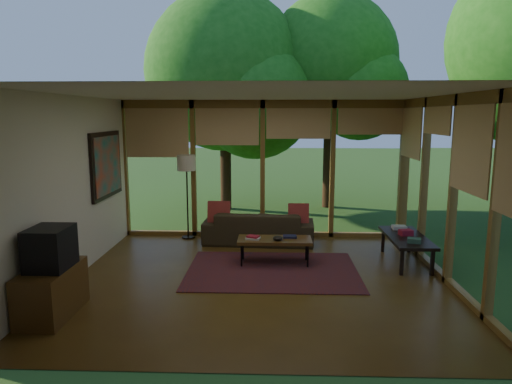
{
  "coord_description": "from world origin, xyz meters",
  "views": [
    {
      "loc": [
        0.19,
        -6.45,
        2.42
      ],
      "look_at": [
        -0.07,
        0.7,
        1.2
      ],
      "focal_mm": 32.0,
      "sensor_mm": 36.0,
      "label": 1
    }
  ],
  "objects_px": {
    "side_console": "(406,239)",
    "floor_lamp": "(187,168)",
    "coffee_table": "(275,241)",
    "sofa": "(259,227)",
    "media_cabinet": "(52,292)",
    "television": "(50,248)"
  },
  "relations": [
    {
      "from": "side_console",
      "to": "floor_lamp",
      "type": "bearing_deg",
      "value": 160.04
    },
    {
      "from": "floor_lamp",
      "to": "coffee_table",
      "type": "height_order",
      "value": "floor_lamp"
    },
    {
      "from": "sofa",
      "to": "media_cabinet",
      "type": "xyz_separation_m",
      "value": [
        -2.41,
        -3.3,
        -0.0
      ]
    },
    {
      "from": "television",
      "to": "sofa",
      "type": "bearing_deg",
      "value": 54.13
    },
    {
      "from": "sofa",
      "to": "floor_lamp",
      "type": "distance_m",
      "value": 1.81
    },
    {
      "from": "coffee_table",
      "to": "side_console",
      "type": "height_order",
      "value": "side_console"
    },
    {
      "from": "television",
      "to": "side_console",
      "type": "bearing_deg",
      "value": 24.19
    },
    {
      "from": "sofa",
      "to": "television",
      "type": "distance_m",
      "value": 4.11
    },
    {
      "from": "sofa",
      "to": "floor_lamp",
      "type": "xyz_separation_m",
      "value": [
        -1.41,
        0.28,
        1.1
      ]
    },
    {
      "from": "floor_lamp",
      "to": "side_console",
      "type": "height_order",
      "value": "floor_lamp"
    },
    {
      "from": "media_cabinet",
      "to": "television",
      "type": "bearing_deg",
      "value": 0.0
    },
    {
      "from": "floor_lamp",
      "to": "coffee_table",
      "type": "xyz_separation_m",
      "value": [
        1.71,
        -1.54,
        -1.01
      ]
    },
    {
      "from": "sofa",
      "to": "side_console",
      "type": "distance_m",
      "value": 2.71
    },
    {
      "from": "sofa",
      "to": "floor_lamp",
      "type": "relative_size",
      "value": 1.26
    },
    {
      "from": "media_cabinet",
      "to": "floor_lamp",
      "type": "xyz_separation_m",
      "value": [
        1.0,
        3.58,
        1.11
      ]
    },
    {
      "from": "floor_lamp",
      "to": "side_console",
      "type": "xyz_separation_m",
      "value": [
        3.87,
        -1.41,
        -1.0
      ]
    },
    {
      "from": "floor_lamp",
      "to": "side_console",
      "type": "relative_size",
      "value": 1.18
    },
    {
      "from": "sofa",
      "to": "media_cabinet",
      "type": "distance_m",
      "value": 4.09
    },
    {
      "from": "floor_lamp",
      "to": "media_cabinet",
      "type": "bearing_deg",
      "value": -105.57
    },
    {
      "from": "floor_lamp",
      "to": "television",
      "type": "bearing_deg",
      "value": -105.27
    },
    {
      "from": "television",
      "to": "side_console",
      "type": "relative_size",
      "value": 0.39
    },
    {
      "from": "media_cabinet",
      "to": "television",
      "type": "xyz_separation_m",
      "value": [
        0.02,
        0.0,
        0.55
      ]
    }
  ]
}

